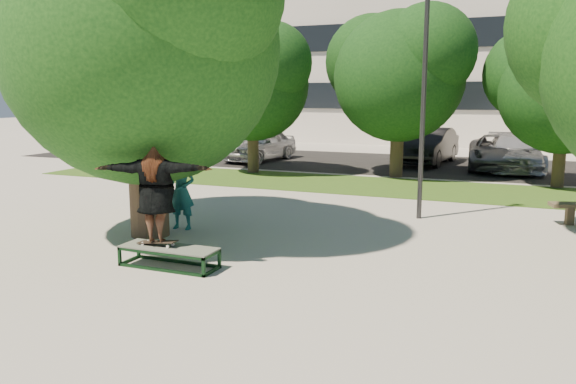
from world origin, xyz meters
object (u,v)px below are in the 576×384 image
at_px(grind_box, 169,257).
at_px(car_silver_a, 260,145).
at_px(car_dark, 428,146).
at_px(lamppost, 424,91).
at_px(bystander, 182,191).
at_px(car_grey, 499,152).
at_px(tree_left, 141,29).
at_px(car_silver_b, 514,152).

distance_m(grind_box, car_silver_a, 16.50).
bearing_deg(car_silver_a, car_dark, 20.64).
height_order(lamppost, grind_box, lamppost).
bearing_deg(bystander, car_grey, 59.66).
relative_size(lamppost, car_grey, 1.19).
xyz_separation_m(tree_left, lamppost, (5.29, 3.91, -1.27)).
distance_m(grind_box, bystander, 3.03).
xyz_separation_m(tree_left, car_grey, (6.79, 14.59, -3.71)).
bearing_deg(car_dark, car_grey, -8.92).
relative_size(tree_left, car_silver_a, 1.61).
bearing_deg(car_silver_b, grind_box, -115.14).
xyz_separation_m(grind_box, car_silver_b, (5.58, 16.43, 0.54)).
height_order(bystander, car_silver_b, bystander).
distance_m(grind_box, car_grey, 17.23).
xyz_separation_m(car_silver_a, car_silver_b, (11.04, 0.86, -0.02)).
relative_size(grind_box, car_silver_b, 0.36).
distance_m(bystander, car_silver_b, 15.49).
bearing_deg(car_dark, bystander, -96.78).
xyz_separation_m(grind_box, bystander, (-1.39, 2.60, 0.69)).
distance_m(lamppost, grind_box, 7.39).
height_order(car_silver_a, car_silver_b, car_silver_a).
bearing_deg(tree_left, car_grey, 65.04).
bearing_deg(car_grey, car_silver_a, -179.15).
distance_m(tree_left, lamppost, 6.70).
height_order(bystander, car_grey, bystander).
height_order(car_grey, car_silver_b, car_silver_b).
bearing_deg(grind_box, bystander, 118.07).
xyz_separation_m(lamppost, car_dark, (-1.50, 11.50, -2.35)).
bearing_deg(tree_left, grind_box, -46.52).
xyz_separation_m(lamppost, car_grey, (1.50, 10.69, -2.44)).
bearing_deg(lamppost, bystander, -146.81).
relative_size(car_grey, car_silver_b, 1.01).
xyz_separation_m(car_dark, car_grey, (3.00, -0.81, -0.09)).
xyz_separation_m(lamppost, car_silver_b, (2.08, 10.63, -2.42)).
xyz_separation_m(tree_left, car_silver_b, (7.38, 14.54, -3.69)).
distance_m(car_dark, car_silver_b, 3.69).
relative_size(tree_left, car_dark, 1.46).
distance_m(lamppost, bystander, 6.26).
bearing_deg(grind_box, car_dark, 83.40).
bearing_deg(tree_left, car_dark, 76.17).
bearing_deg(car_silver_b, car_silver_a, 178.09).
relative_size(bystander, car_dark, 0.36).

